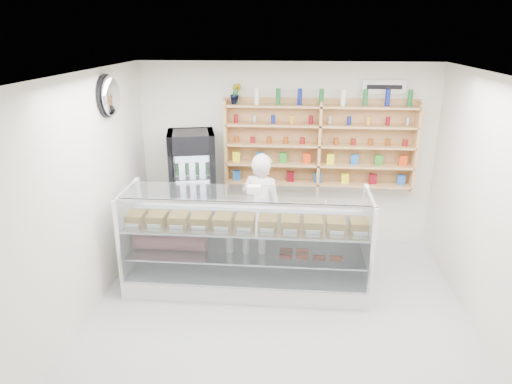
# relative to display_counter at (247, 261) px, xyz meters

# --- Properties ---
(room) EXTENTS (5.00, 5.00, 5.00)m
(room) POSITION_rel_display_counter_xyz_m (0.45, -0.91, 1.03)
(room) COLOR silver
(room) RESTS_ON ground
(display_counter) EXTENTS (3.09, 0.92, 1.35)m
(display_counter) POSITION_rel_display_counter_xyz_m (0.00, 0.00, 0.00)
(display_counter) COLOR white
(display_counter) RESTS_ON floor
(shop_worker) EXTENTS (0.70, 0.58, 1.65)m
(shop_worker) POSITION_rel_display_counter_xyz_m (0.14, 0.69, 0.46)
(shop_worker) COLOR silver
(shop_worker) RESTS_ON floor
(drinks_cooler) EXTENTS (0.79, 0.78, 1.84)m
(drinks_cooler) POSITION_rel_display_counter_xyz_m (-0.92, 1.07, 0.56)
(drinks_cooler) COLOR black
(drinks_cooler) RESTS_ON floor
(wall_shelving) EXTENTS (2.84, 0.28, 1.33)m
(wall_shelving) POSITION_rel_display_counter_xyz_m (0.95, 1.43, 1.23)
(wall_shelving) COLOR tan
(wall_shelving) RESTS_ON back_wall
(potted_plant) EXTENTS (0.17, 0.14, 0.30)m
(potted_plant) POSITION_rel_display_counter_xyz_m (-0.30, 1.43, 1.98)
(potted_plant) COLOR #1E6626
(potted_plant) RESTS_ON wall_shelving
(security_mirror) EXTENTS (0.15, 0.50, 0.50)m
(security_mirror) POSITION_rel_display_counter_xyz_m (-1.72, 0.29, 2.08)
(security_mirror) COLOR silver
(security_mirror) RESTS_ON left_wall
(wall_sign) EXTENTS (0.62, 0.03, 0.20)m
(wall_sign) POSITION_rel_display_counter_xyz_m (1.85, 1.56, 2.08)
(wall_sign) COLOR white
(wall_sign) RESTS_ON back_wall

